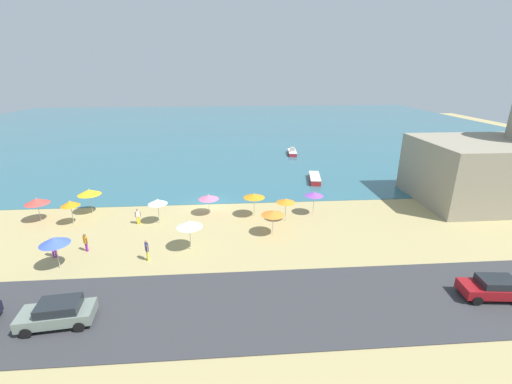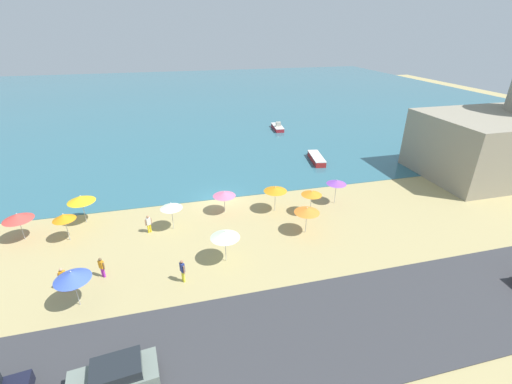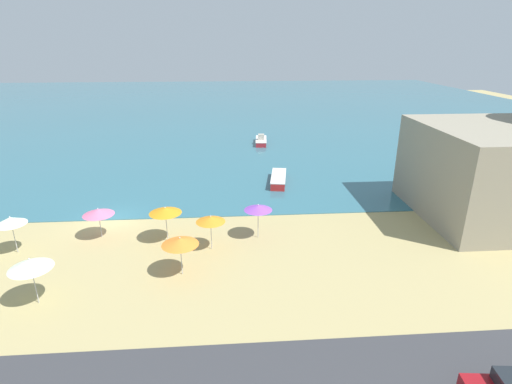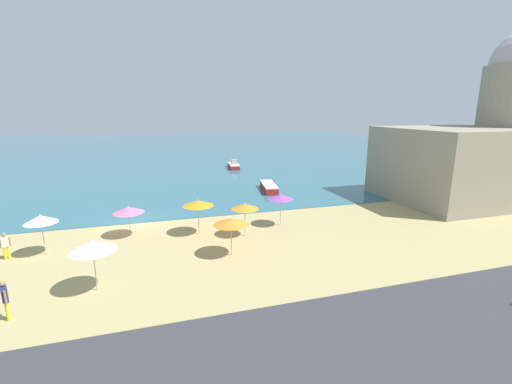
% 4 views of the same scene
% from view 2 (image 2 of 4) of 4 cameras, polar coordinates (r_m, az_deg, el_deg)
% --- Properties ---
extents(ground_plane, '(160.00, 160.00, 0.00)m').
position_cam_2_polar(ground_plane, '(34.90, -6.12, -1.18)').
color(ground_plane, tan).
extents(sea, '(150.00, 110.00, 0.05)m').
position_cam_2_polar(sea, '(87.36, -11.84, 15.06)').
color(sea, '#306575').
rests_on(sea, ground_plane).
extents(coastal_road, '(80.00, 8.00, 0.06)m').
position_cam_2_polar(coastal_road, '(20.78, 2.20, -23.70)').
color(coastal_road, '#353639').
rests_on(coastal_road, ground_plane).
extents(beach_umbrella_0, '(1.92, 1.92, 2.50)m').
position_cam_2_polar(beach_umbrella_0, '(33.92, 13.28, 1.60)').
color(beach_umbrella_0, '#B2B2B7').
rests_on(beach_umbrella_0, ground_plane).
extents(beach_umbrella_1, '(1.77, 1.77, 2.50)m').
position_cam_2_polar(beach_umbrella_1, '(31.21, -29.40, -3.64)').
color(beach_umbrella_1, '#B2B2B7').
rests_on(beach_umbrella_1, ground_plane).
extents(beach_umbrella_2, '(2.17, 2.17, 2.67)m').
position_cam_2_polar(beach_umbrella_2, '(23.92, -28.37, -12.16)').
color(beach_umbrella_2, '#B2B2B7').
rests_on(beach_umbrella_2, ground_plane).
extents(beach_umbrella_3, '(1.87, 1.87, 2.56)m').
position_cam_2_polar(beach_umbrella_3, '(29.57, -13.99, -2.24)').
color(beach_umbrella_3, '#B2B2B7').
rests_on(beach_umbrella_3, ground_plane).
extents(beach_umbrella_4, '(2.17, 2.17, 2.51)m').
position_cam_2_polar(beach_umbrella_4, '(31.63, 3.25, 0.47)').
color(beach_umbrella_4, '#B2B2B7').
rests_on(beach_umbrella_4, ground_plane).
extents(beach_umbrella_5, '(1.90, 1.90, 2.38)m').
position_cam_2_polar(beach_umbrella_5, '(31.53, 9.26, -0.17)').
color(beach_umbrella_5, '#B2B2B7').
rests_on(beach_umbrella_5, ground_plane).
extents(beach_umbrella_6, '(2.33, 2.33, 2.72)m').
position_cam_2_polar(beach_umbrella_6, '(33.25, -27.17, -1.00)').
color(beach_umbrella_6, '#B2B2B7').
rests_on(beach_umbrella_6, ground_plane).
extents(beach_umbrella_7, '(2.11, 2.11, 2.19)m').
position_cam_2_polar(beach_umbrella_7, '(31.61, -5.33, -0.31)').
color(beach_umbrella_7, '#B2B2B7').
rests_on(beach_umbrella_7, ground_plane).
extents(beach_umbrella_8, '(2.17, 2.17, 2.66)m').
position_cam_2_polar(beach_umbrella_8, '(24.90, -5.20, -7.06)').
color(beach_umbrella_8, '#B2B2B7').
rests_on(beach_umbrella_8, ground_plane).
extents(beach_umbrella_9, '(2.13, 2.13, 2.41)m').
position_cam_2_polar(beach_umbrella_9, '(28.56, 8.50, -3.02)').
color(beach_umbrella_9, '#B2B2B7').
rests_on(beach_umbrella_9, ground_plane).
extents(beach_umbrella_10, '(2.29, 2.29, 2.47)m').
position_cam_2_polar(beach_umbrella_10, '(33.31, -34.95, -3.40)').
color(beach_umbrella_10, '#B2B2B7').
rests_on(beach_umbrella_10, ground_plane).
extents(bather_0, '(0.35, 0.53, 1.77)m').
position_cam_2_polar(bather_0, '(24.24, -12.15, -12.54)').
color(bather_0, yellow).
rests_on(bather_0, ground_plane).
extents(bather_1, '(0.53, 0.35, 1.62)m').
position_cam_2_polar(bather_1, '(30.25, -17.47, -4.97)').
color(bather_1, yellow).
rests_on(bather_1, ground_plane).
extents(bather_2, '(0.57, 0.23, 1.81)m').
position_cam_2_polar(bather_2, '(26.26, -29.44, -12.37)').
color(bather_2, purple).
rests_on(bather_2, ground_plane).
extents(bather_3, '(0.44, 0.42, 1.59)m').
position_cam_2_polar(bather_3, '(26.42, -24.33, -11.23)').
color(bather_3, purple).
rests_on(bather_3, ground_plane).
extents(parked_car_2, '(4.27, 2.28, 1.53)m').
position_cam_2_polar(parked_car_2, '(19.65, -22.50, -26.52)').
color(parked_car_2, slate).
rests_on(parked_car_2, coastal_road).
extents(skiff_nearshore, '(1.78, 4.78, 1.37)m').
position_cam_2_polar(skiff_nearshore, '(58.73, 3.62, 10.74)').
color(skiff_nearshore, '#AD242C').
rests_on(skiff_nearshore, sea).
extents(skiff_offshore, '(2.11, 5.25, 0.74)m').
position_cam_2_polar(skiff_offshore, '(45.02, 10.03, 5.55)').
color(skiff_offshore, red).
rests_on(skiff_offshore, sea).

